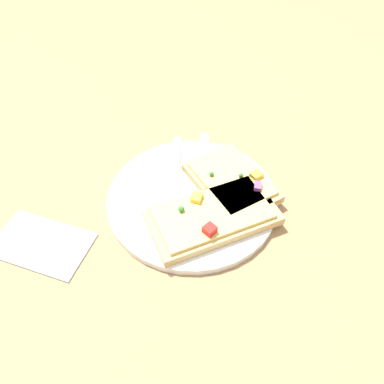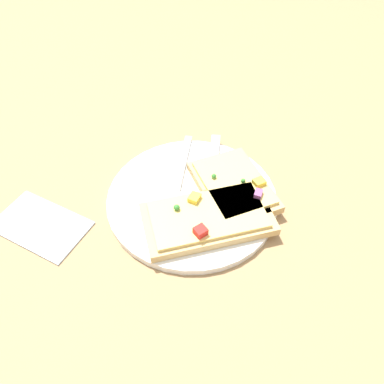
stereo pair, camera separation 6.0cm
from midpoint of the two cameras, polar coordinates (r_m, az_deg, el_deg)
name	(u,v)px [view 1 (the left image)]	position (r m, az deg, el deg)	size (l,w,h in m)	color
ground_plane	(192,201)	(0.61, -2.78, -1.52)	(4.00, 4.00, 0.00)	#9E7A51
plate	(192,199)	(0.61, -2.80, -1.16)	(0.28, 0.28, 0.01)	white
fork	(176,188)	(0.62, -5.30, 0.50)	(0.09, 0.22, 0.01)	#B7B7BC
knife	(208,168)	(0.64, -0.26, 3.48)	(0.10, 0.21, 0.01)	#B7B7BC
pizza_slice_main	(212,216)	(0.57, 0.11, -3.81)	(0.21, 0.21, 0.03)	tan
pizza_slice_corner	(231,181)	(0.61, 3.25, 1.52)	(0.18, 0.18, 0.03)	tan
crumb_scatter	(185,210)	(0.58, -4.05, -2.88)	(0.02, 0.09, 0.01)	tan
napkin	(41,243)	(0.61, -24.63, -7.30)	(0.14, 0.09, 0.01)	silver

